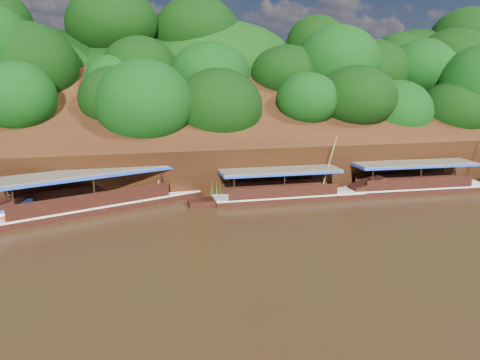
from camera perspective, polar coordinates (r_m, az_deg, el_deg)
The scene contains 6 objects.
ground at distance 27.98m, azimuth 12.34°, elevation -6.05°, with size 160.00×160.00×0.00m, color black.
riverbank at distance 48.45m, azimuth 0.52°, elevation 4.28°, with size 120.00×30.06×19.40m.
boat_0 at distance 39.58m, azimuth 22.18°, elevation -0.49°, with size 14.40×2.83×5.63m.
boat_1 at distance 34.42m, azimuth 7.07°, elevation -1.49°, with size 13.19×2.47×5.08m.
boat_2 at distance 33.18m, azimuth -14.98°, elevation -2.17°, with size 16.84×8.80×6.99m.
reeds at distance 35.42m, azimuth 1.44°, elevation -0.43°, with size 49.70×2.46×2.03m.
Camera 1 is at (-12.04, -23.71, 8.70)m, focal length 35.00 mm.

